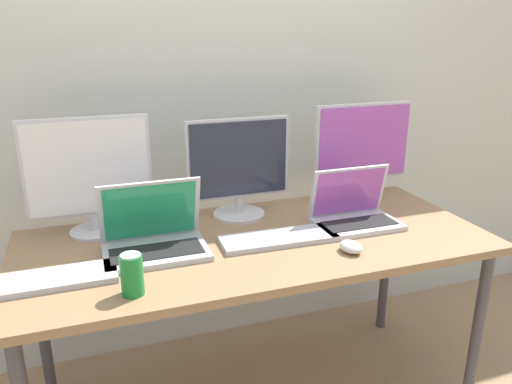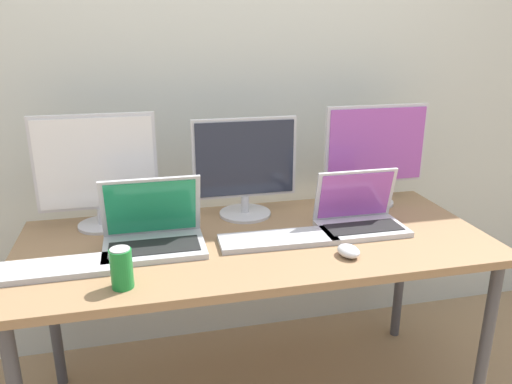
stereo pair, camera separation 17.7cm
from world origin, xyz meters
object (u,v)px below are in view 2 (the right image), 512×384
Objects in this scene: laptop_secondary at (359,215)px; keyboard_main at (278,240)px; monitor_left at (97,169)px; monitor_right at (375,152)px; monitor_center at (245,167)px; laptop_silver at (153,232)px; mouse_by_keyboard at (348,251)px; work_desk at (256,254)px; keyboard_aux at (43,270)px; soda_can_near_keyboard at (122,268)px.

laptop_secondary is 0.76× the size of keyboard_main.
monitor_left is 1.06× the size of keyboard_main.
laptop_secondary is at bearing -124.86° from monitor_right.
monitor_center is 1.20× the size of laptop_silver.
monitor_right reaches higher than mouse_by_keyboard.
mouse_by_keyboard is at bearing -38.37° from keyboard_main.
laptop_secondary is (0.40, -0.24, -0.15)m from monitor_center.
work_desk is at bearing -179.13° from laptop_secondary.
laptop_silver is at bearing 148.25° from mouse_by_keyboard.
monitor_left reaches higher than keyboard_aux.
monitor_center is at bearing 25.52° from keyboard_aux.
laptop_silver reaches higher than keyboard_aux.
laptop_secondary is at bearing 5.41° from keyboard_aux.
mouse_by_keyboard is (0.27, -0.22, 0.08)m from work_desk.
laptop_silver is at bearing 179.39° from laptop_secondary.
monitor_center is 0.71m from soda_can_near_keyboard.
monitor_right is at bearing 0.32° from monitor_left.
work_desk is 0.36m from monitor_center.
keyboard_aux is at bearing -164.29° from monitor_right.
soda_can_near_keyboard is at bearing -153.87° from monitor_right.
soda_can_near_keyboard is at bearing -151.05° from work_desk.
keyboard_aux is at bearing -114.02° from monitor_left.
work_desk is 4.04× the size of keyboard_aux.
monitor_right is 3.59× the size of soda_can_near_keyboard.
laptop_silver reaches higher than laptop_secondary.
laptop_silver is 2.77× the size of soda_can_near_keyboard.
monitor_left is 4.92× the size of mouse_by_keyboard.
monitor_left is at bearing 128.59° from laptop_silver.
keyboard_aux is at bearing -171.38° from work_desk.
monitor_right reaches higher than monitor_center.
monitor_center is 0.57m from monitor_right.
keyboard_main is (0.06, -0.30, -0.20)m from monitor_center.
monitor_left is 1.14m from monitor_right.
mouse_by_keyboard is (0.20, -0.17, 0.01)m from keyboard_main.
monitor_left is 0.57m from monitor_center.
monitor_right reaches higher than laptop_silver.
soda_can_near_keyboard is at bearing -80.41° from monitor_left.
monitor_right is 1.30× the size of laptop_silver.
laptop_silver is 0.44m from keyboard_main.
laptop_silver reaches higher than work_desk.
keyboard_aux reaches higher than work_desk.
mouse_by_keyboard is 0.72× the size of soda_can_near_keyboard.
monitor_left is at bearing 99.59° from soda_can_near_keyboard.
monitor_center is at bearing 87.18° from work_desk.
monitor_right is (1.14, 0.01, 0.00)m from monitor_left.
work_desk is 0.68m from monitor_left.
work_desk is 0.55m from soda_can_near_keyboard.
monitor_center is 0.49m from laptop_secondary.
work_desk is at bearing 28.95° from soda_can_near_keyboard.
monitor_right is at bearing 26.13° from soda_can_near_keyboard.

